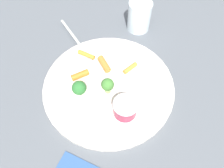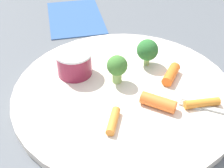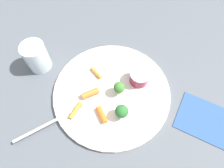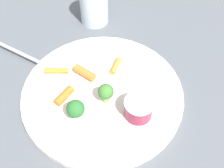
{
  "view_description": "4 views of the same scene",
  "coord_description": "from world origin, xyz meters",
  "views": [
    {
      "loc": [
        -0.27,
        -0.03,
        0.42
      ],
      "look_at": [
        -0.01,
        -0.01,
        0.03
      ],
      "focal_mm": 33.85,
      "sensor_mm": 36.0,
      "label": 1
    },
    {
      "loc": [
        0.26,
        -0.18,
        0.27
      ],
      "look_at": [
        -0.0,
        -0.02,
        0.02
      ],
      "focal_mm": 48.04,
      "sensor_mm": 36.0,
      "label": 2
    },
    {
      "loc": [
        -0.03,
        0.23,
        0.48
      ],
      "look_at": [
        0.0,
        -0.02,
        0.02
      ],
      "focal_mm": 31.89,
      "sensor_mm": 36.0,
      "label": 3
    },
    {
      "loc": [
        -0.32,
        0.11,
        0.47
      ],
      "look_at": [
        -0.0,
        -0.02,
        0.03
      ],
      "focal_mm": 48.88,
      "sensor_mm": 36.0,
      "label": 4
    }
  ],
  "objects": [
    {
      "name": "ground_plane",
      "position": [
        0.0,
        0.0,
        0.0
      ],
      "size": [
        2.4,
        2.4,
        0.0
      ],
      "primitive_type": "plane",
      "color": "#51565C"
    },
    {
      "name": "sauce_cup",
      "position": [
        -0.07,
        -0.04,
        0.03
      ],
      "size": [
        0.05,
        0.05,
        0.04
      ],
      "color": "maroon",
      "rests_on": "plate"
    },
    {
      "name": "carrot_stick_0",
      "position": [
        0.05,
        -0.05,
        0.02
      ],
      "size": [
        0.04,
        0.04,
        0.01
      ],
      "primitive_type": "cylinder",
      "rotation": [
        1.57,
        0.0,
        3.97
      ],
      "color": "orange",
      "rests_on": "plate"
    },
    {
      "name": "napkin",
      "position": [
        -0.25,
        0.05,
        0.0
      ],
      "size": [
        0.19,
        0.15,
        0.0
      ],
      "primitive_type": "cube",
      "rotation": [
        0.0,
        0.0,
        -0.34
      ],
      "color": "#2E5188",
      "rests_on": "ground_plane"
    },
    {
      "name": "carrot_stick_1",
      "position": [
        0.05,
        0.02,
        0.02
      ],
      "size": [
        0.05,
        0.04,
        0.02
      ],
      "primitive_type": "cylinder",
      "rotation": [
        1.57,
        0.0,
        2.13
      ],
      "color": "orange",
      "rests_on": "plate"
    },
    {
      "name": "carrot_stick_3",
      "position": [
        0.08,
        0.07,
        0.02
      ],
      "size": [
        0.03,
        0.05,
        0.01
      ],
      "primitive_type": "cylinder",
      "rotation": [
        1.57,
        0.0,
        5.9
      ],
      "color": "orange",
      "rests_on": "plate"
    },
    {
      "name": "carrot_stick_2",
      "position": [
        0.02,
        0.07,
        0.02
      ],
      "size": [
        0.04,
        0.04,
        0.01
      ],
      "primitive_type": "cylinder",
      "rotation": [
        1.57,
        0.0,
        0.57
      ],
      "color": "orange",
      "rests_on": "plate"
    },
    {
      "name": "plate",
      "position": [
        0.0,
        0.0,
        0.01
      ],
      "size": [
        0.3,
        0.3,
        0.01
      ],
      "primitive_type": "cylinder",
      "color": "silver",
      "rests_on": "ground_plane"
    },
    {
      "name": "broccoli_floret_1",
      "position": [
        -0.03,
        0.06,
        0.04
      ],
      "size": [
        0.03,
        0.03,
        0.04
      ],
      "color": "#8FBB6C",
      "rests_on": "plate"
    },
    {
      "name": "broccoli_floret_0",
      "position": [
        -0.02,
        -0.0,
        0.04
      ],
      "size": [
        0.03,
        0.03,
        0.04
      ],
      "color": "#8CB964",
      "rests_on": "plate"
    }
  ]
}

